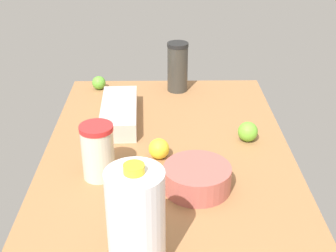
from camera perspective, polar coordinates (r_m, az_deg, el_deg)
name	(u,v)px	position (r cm, az deg, el deg)	size (l,w,h in cm)	color
countertop	(168,159)	(142.96, 0.00, -4.09)	(120.00, 76.00, 3.00)	#98673E
mixing_bowl	(197,178)	(125.98, 3.57, -6.33)	(18.22, 18.22, 6.76)	#AF584F
egg_carton	(119,113)	(161.81, -5.97, 1.64)	(32.04, 11.97, 6.33)	beige
shaker_bottle	(178,67)	(183.36, 1.18, 7.21)	(8.19, 8.19, 19.39)	#35332D
tumbler_cup	(98,151)	(129.79, -8.54, -3.08)	(9.24, 9.24, 16.00)	beige
milk_jug	(136,220)	(98.47, -3.92, -11.34)	(12.19, 12.19, 25.20)	white
lemon_loose	(159,149)	(139.37, -1.11, -2.78)	(6.23, 6.23, 6.23)	yellow
lime_by_jug	(248,132)	(150.71, 9.70, -0.68)	(6.37, 6.37, 6.37)	#67B432
lime_beside_bowl	(99,83)	(188.82, -8.43, 5.23)	(5.35, 5.35, 5.35)	#5DA832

